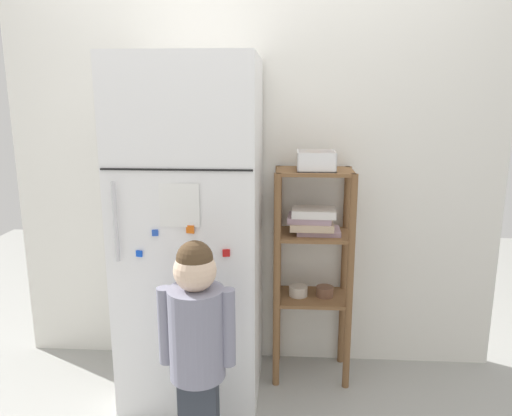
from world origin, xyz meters
name	(u,v)px	position (x,y,z in m)	size (l,w,h in m)	color
ground_plane	(250,389)	(0.00, 0.00, 0.00)	(6.00, 6.00, 0.00)	#999993
kitchen_wall_back	(254,173)	(0.00, 0.36, 1.10)	(2.70, 0.03, 2.19)	silver
refrigerator	(193,232)	(-0.29, 0.02, 0.85)	(0.66, 0.65, 1.69)	white
child_standing	(197,332)	(-0.17, -0.52, 0.59)	(0.31, 0.23, 0.97)	#313740
pantry_shelf_unit	(312,249)	(0.32, 0.18, 0.72)	(0.41, 0.29, 1.14)	brown
fruit_bin	(316,163)	(0.32, 0.16, 1.18)	(0.19, 0.20, 0.10)	white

